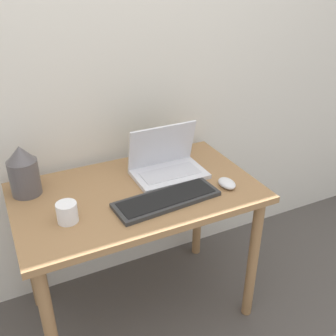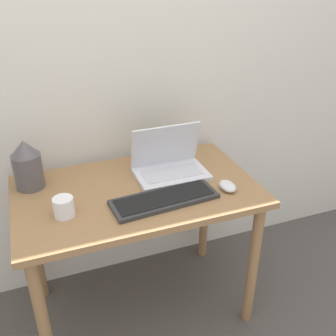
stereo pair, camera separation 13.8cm
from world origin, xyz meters
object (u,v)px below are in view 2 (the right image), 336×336
laptop (169,164)px  keyboard (164,199)px  mouse (228,186)px  mp3_player (152,191)px  mug (64,207)px  vase (27,165)px

laptop → keyboard: size_ratio=0.71×
mouse → mp3_player: mouse is taller
mug → keyboard: bearing=-5.5°
keyboard → vase: 0.62m
mp3_player → mug: (-0.38, -0.05, 0.04)m
laptop → mp3_player: 0.19m
keyboard → mp3_player: keyboard is taller
vase → mug: (0.11, -0.28, -0.07)m
vase → mug: bearing=-68.5°
mp3_player → mug: size_ratio=0.63×
keyboard → mug: 0.41m
mp3_player → keyboard: bearing=-74.1°
keyboard → mug: bearing=174.5°
mug → mp3_player: bearing=7.6°
laptop → keyboard: bearing=-115.7°
keyboard → mp3_player: bearing=105.9°
keyboard → mouse: size_ratio=4.66×
mouse → mp3_player: size_ratio=1.94×
vase → mug: size_ratio=2.78×
mouse → vase: size_ratio=0.44×
laptop → mug: bearing=-160.8°
vase → mp3_player: size_ratio=4.40×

